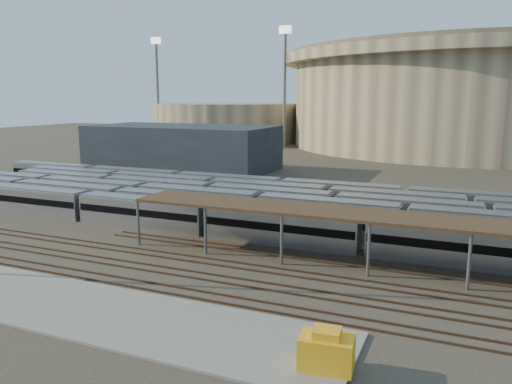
{
  "coord_description": "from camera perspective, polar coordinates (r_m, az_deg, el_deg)",
  "views": [
    {
      "loc": [
        25.47,
        -43.45,
        16.4
      ],
      "look_at": [
        1.82,
        12.0,
        4.91
      ],
      "focal_mm": 35.0,
      "sensor_mm": 36.0,
      "label": 1
    }
  ],
  "objects": [
    {
      "name": "subway_trains",
      "position": [
        67.79,
        2.4,
        -1.66
      ],
      "size": [
        124.37,
        23.9,
        3.6
      ],
      "color": "#B8B9BD",
      "rests_on": "ground"
    },
    {
      "name": "inspection_shed",
      "position": [
        48.93,
        18.4,
        -3.27
      ],
      "size": [
        60.3,
        6.0,
        5.3
      ],
      "color": "slate",
      "rests_on": "ground"
    },
    {
      "name": "yellow_equipment",
      "position": [
        31.94,
        8.06,
        -17.71
      ],
      "size": [
        3.45,
        2.36,
        2.04
      ],
      "primitive_type": "cube",
      "rotation": [
        0.0,
        0.0,
        0.1
      ],
      "color": "gold",
      "rests_on": "apron"
    },
    {
      "name": "empty_tracks",
      "position": [
        48.92,
        -9.94,
        -8.85
      ],
      "size": [
        170.0,
        9.62,
        0.18
      ],
      "color": "#4C3323",
      "rests_on": "ground"
    },
    {
      "name": "ground",
      "position": [
        52.97,
        -6.98,
        -7.33
      ],
      "size": [
        420.0,
        420.0,
        0.0
      ],
      "primitive_type": "plane",
      "color": "#383026",
      "rests_on": "ground"
    },
    {
      "name": "floodlight_3",
      "position": [
        206.56,
        13.49,
        11.68
      ],
      "size": [
        4.0,
        1.0,
        38.4
      ],
      "color": "slate",
      "rests_on": "ground"
    },
    {
      "name": "floodlight_1",
      "position": [
        197.33,
        -11.19,
        11.83
      ],
      "size": [
        4.0,
        1.0,
        38.4
      ],
      "color": "slate",
      "rests_on": "ground"
    },
    {
      "name": "stadium",
      "position": [
        183.45,
        23.32,
        9.95
      ],
      "size": [
        124.0,
        124.0,
        32.5
      ],
      "color": "tan",
      "rests_on": "ground"
    },
    {
      "name": "apron",
      "position": [
        44.76,
        -22.61,
        -11.44
      ],
      "size": [
        50.0,
        9.0,
        0.2
      ],
      "primitive_type": "cube",
      "color": "gray",
      "rests_on": "ground"
    },
    {
      "name": "service_building",
      "position": [
        116.1,
        -8.45,
        5.04
      ],
      "size": [
        42.0,
        20.0,
        10.0
      ],
      "primitive_type": "cube",
      "color": "#1E232D",
      "rests_on": "ground"
    },
    {
      "name": "floodlight_0",
      "position": [
        163.22,
        3.3,
        12.27
      ],
      "size": [
        4.0,
        1.0,
        38.4
      ],
      "color": "slate",
      "rests_on": "ground"
    },
    {
      "name": "secondary_arena",
      "position": [
        193.59,
        -3.16,
        7.99
      ],
      "size": [
        56.0,
        56.0,
        14.0
      ],
      "primitive_type": "cylinder",
      "color": "tan",
      "rests_on": "ground"
    }
  ]
}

